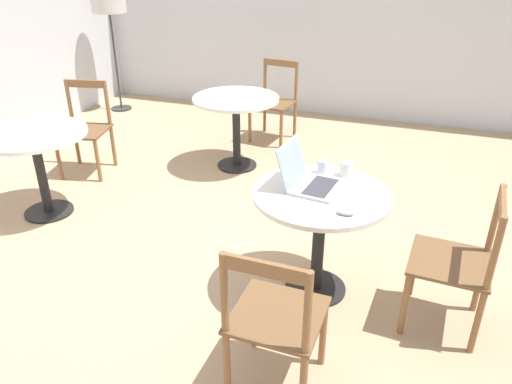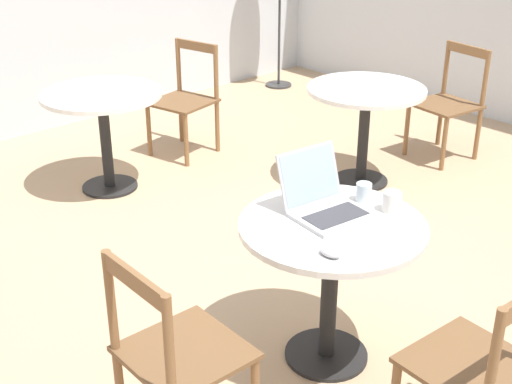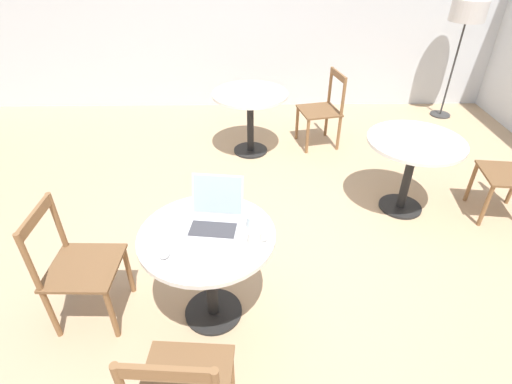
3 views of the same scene
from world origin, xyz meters
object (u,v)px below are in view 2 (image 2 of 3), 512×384
object	(u,v)px
chair_mid_right	(449,103)
mouse	(330,252)
laptop	(325,202)
mug	(392,201)
chair_far_right	(186,100)
chair_near_front	(482,370)
drinking_glass	(364,192)
cafe_table_mid	(365,107)
chair_near_left	(175,356)
cafe_table_near	(331,252)
cafe_table_far	(103,112)

from	to	relation	value
chair_mid_right	mouse	xyz separation A→B (m)	(-2.76, -1.25, 0.29)
laptop	mug	xyz separation A→B (m)	(0.24, -0.18, -0.01)
chair_far_right	mug	world-z (taller)	chair_far_right
chair_near_front	drinking_glass	bearing A→B (deg)	68.94
cafe_table_mid	chair_near_left	distance (m)	2.77
cafe_table_near	chair_mid_right	bearing A→B (deg)	22.86
cafe_table_far	chair_near_left	world-z (taller)	chair_near_left
mug	drinking_glass	size ratio (longest dim) A/B	1.40
chair_mid_right	mug	world-z (taller)	chair_mid_right
chair_near_front	cafe_table_near	bearing A→B (deg)	85.74
chair_near_left	mug	bearing A→B (deg)	-5.90
chair_mid_right	laptop	size ratio (longest dim) A/B	2.28
chair_far_right	mug	xyz separation A→B (m)	(-0.82, -2.60, 0.32)
chair_near_front	laptop	size ratio (longest dim) A/B	2.28
cafe_table_near	laptop	world-z (taller)	laptop
cafe_table_far	drinking_glass	distance (m)	2.28
chair_near_front	chair_mid_right	xyz separation A→B (m)	(2.60, 1.87, 0.00)
cafe_table_near	mug	bearing A→B (deg)	-17.80
mouse	cafe_table_near	bearing A→B (deg)	39.45
chair_near_left	mouse	size ratio (longest dim) A/B	8.58
chair_near_left	mug	distance (m)	1.18
cafe_table_far	laptop	xyz separation A→B (m)	(-0.23, -2.24, 0.19)
laptop	cafe_table_near	bearing A→B (deg)	-116.63
chair_mid_right	mouse	size ratio (longest dim) A/B	8.58
cafe_table_far	cafe_table_near	bearing A→B (deg)	-96.64
cafe_table_mid	chair_near_front	distance (m)	2.64
cafe_table_near	laptop	distance (m)	0.22
cafe_table_mid	laptop	bearing A→B (deg)	-145.97
cafe_table_mid	chair_mid_right	size ratio (longest dim) A/B	0.95
cafe_table_mid	chair_mid_right	distance (m)	0.89
cafe_table_mid	mouse	bearing A→B (deg)	-144.09
laptop	drinking_glass	world-z (taller)	laptop
chair_near_front	chair_far_right	xyz separation A→B (m)	(1.17, 3.31, 0.00)
chair_near_front	laptop	xyz separation A→B (m)	(0.11, 0.89, 0.33)
mug	chair_mid_right	bearing A→B (deg)	27.28
cafe_table_far	chair_far_right	distance (m)	0.87
chair_near_front	chair_far_right	bearing A→B (deg)	70.56
chair_near_front	chair_far_right	size ratio (longest dim) A/B	1.00
cafe_table_near	chair_near_left	distance (m)	0.85
drinking_glass	cafe_table_near	bearing A→B (deg)	-168.04
chair_mid_right	chair_far_right	distance (m)	2.03
mug	drinking_glass	world-z (taller)	mug
chair_near_front	chair_mid_right	world-z (taller)	same
laptop	cafe_table_far	bearing A→B (deg)	84.25
cafe_table_far	chair_far_right	bearing A→B (deg)	12.08
cafe_table_far	chair_near_front	distance (m)	3.15
chair_near_left	mug	size ratio (longest dim) A/B	7.16
chair_mid_right	laptop	xyz separation A→B (m)	(-2.50, -0.98, 0.33)
cafe_table_near	chair_near_left	xyz separation A→B (m)	(-0.84, 0.02, -0.14)
chair_near_left	cafe_table_near	bearing A→B (deg)	-1.68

